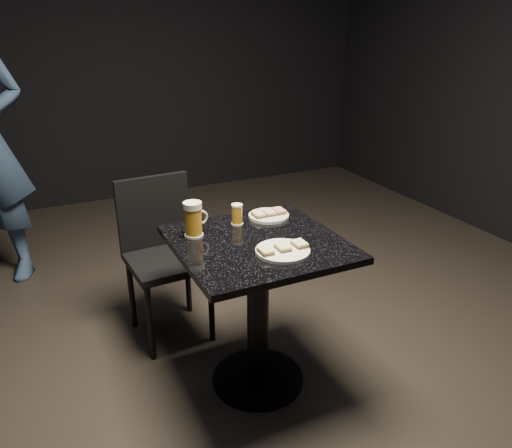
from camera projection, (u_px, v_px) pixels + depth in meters
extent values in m
plane|color=black|center=(258.00, 380.00, 2.44)|extent=(6.00, 6.00, 0.00)
plane|color=black|center=(110.00, 35.00, 4.37)|extent=(5.00, 0.00, 5.00)
cylinder|color=white|center=(283.00, 251.00, 2.04)|extent=(0.22, 0.22, 0.01)
cylinder|color=white|center=(269.00, 216.00, 2.40)|extent=(0.19, 0.19, 0.01)
cylinder|color=black|center=(258.00, 378.00, 2.43)|extent=(0.44, 0.44, 0.03)
cylinder|color=black|center=(258.00, 315.00, 2.30)|extent=(0.10, 0.10, 0.69)
cube|color=black|center=(258.00, 244.00, 2.16)|extent=(0.70, 0.70, 0.03)
cylinder|color=white|center=(194.00, 235.00, 2.19)|extent=(0.08, 0.08, 0.01)
cylinder|color=gold|center=(193.00, 221.00, 2.17)|extent=(0.08, 0.08, 0.12)
cylinder|color=white|center=(192.00, 205.00, 2.14)|extent=(0.08, 0.08, 0.03)
torus|color=silver|center=(201.00, 217.00, 2.20)|extent=(0.07, 0.01, 0.07)
cylinder|color=white|center=(237.00, 224.00, 2.32)|extent=(0.06, 0.06, 0.01)
cylinder|color=gold|center=(237.00, 215.00, 2.30)|extent=(0.05, 0.05, 0.08)
cylinder|color=white|center=(237.00, 205.00, 2.29)|extent=(0.05, 0.05, 0.01)
cube|color=black|center=(168.00, 261.00, 2.63)|extent=(0.42, 0.42, 0.04)
cylinder|color=black|center=(150.00, 323.00, 2.51)|extent=(0.03, 0.03, 0.43)
cylinder|color=black|center=(211.00, 306.00, 2.66)|extent=(0.03, 0.03, 0.43)
cylinder|color=black|center=(132.00, 293.00, 2.78)|extent=(0.03, 0.03, 0.43)
cylinder|color=black|center=(188.00, 279.00, 2.94)|extent=(0.03, 0.03, 0.43)
cube|color=black|center=(153.00, 211.00, 2.70)|extent=(0.40, 0.05, 0.40)
cube|color=#4C3521|center=(266.00, 252.00, 2.00)|extent=(0.05, 0.07, 0.01)
cube|color=#D1D184|center=(266.00, 250.00, 2.00)|extent=(0.05, 0.07, 0.01)
cube|color=#4C3521|center=(283.00, 248.00, 2.03)|extent=(0.05, 0.07, 0.01)
cube|color=#D1D184|center=(283.00, 246.00, 2.03)|extent=(0.05, 0.07, 0.01)
cube|color=#4C3521|center=(299.00, 245.00, 2.07)|extent=(0.05, 0.07, 0.01)
cube|color=#D1D184|center=(300.00, 243.00, 2.06)|extent=(0.05, 0.07, 0.01)
cube|color=#4C3521|center=(259.00, 215.00, 2.37)|extent=(0.05, 0.07, 0.01)
cube|color=#D1D184|center=(259.00, 213.00, 2.37)|extent=(0.05, 0.07, 0.01)
cube|color=#4C3521|center=(269.00, 214.00, 2.40)|extent=(0.05, 0.07, 0.01)
cube|color=beige|center=(269.00, 212.00, 2.39)|extent=(0.05, 0.07, 0.01)
cube|color=#4C3521|center=(279.00, 212.00, 2.42)|extent=(0.05, 0.07, 0.01)
cube|color=tan|center=(279.00, 210.00, 2.41)|extent=(0.05, 0.07, 0.01)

